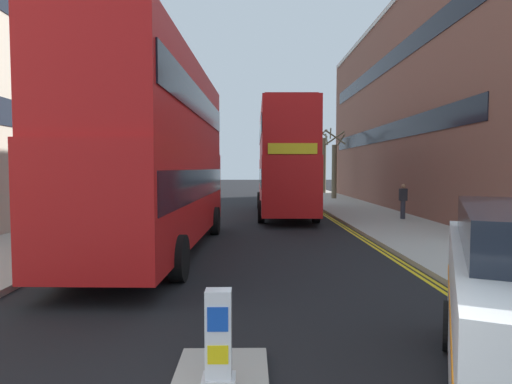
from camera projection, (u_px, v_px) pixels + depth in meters
sidewalk_right at (399, 227)px, 17.76m from camera, size 4.00×80.00×0.14m
sidewalk_left at (85, 227)px, 17.60m from camera, size 4.00×80.00×0.14m
kerb_line_outer at (361, 236)px, 15.74m from camera, size 0.10×56.00×0.01m
kerb_line_inner at (356, 236)px, 15.74m from camera, size 0.10×56.00×0.01m
keep_left_bollard at (219, 345)px, 4.59m from camera, size 0.36×0.28×1.11m
double_decker_bus_away at (159, 150)px, 12.64m from camera, size 3.06×10.88×5.64m
double_decker_bus_oncoming at (284, 158)px, 22.66m from camera, size 2.89×10.84×5.64m
pedestrian_far at (403, 201)px, 19.90m from camera, size 0.34×0.22×1.62m
street_tree_near at (334, 167)px, 33.30m from camera, size 1.85×1.91×5.31m
street_tree_mid at (324, 163)px, 40.73m from camera, size 1.90×1.96×6.35m
townhouse_terrace_right at (459, 111)px, 26.90m from camera, size 10.08×28.00×12.19m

